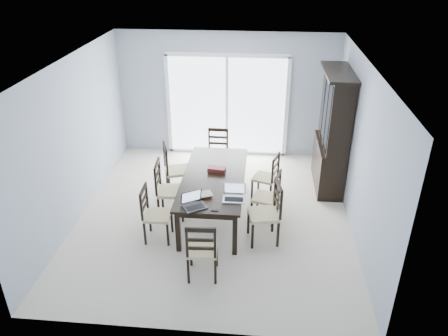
# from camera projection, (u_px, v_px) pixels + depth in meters

# --- Properties ---
(floor) EXTENTS (5.00, 5.00, 0.00)m
(floor) POSITION_uv_depth(u_px,v_px,m) (214.00, 215.00, 7.43)
(floor) COLOR beige
(floor) RESTS_ON ground
(ceiling) EXTENTS (5.00, 5.00, 0.00)m
(ceiling) POSITION_uv_depth(u_px,v_px,m) (212.00, 63.00, 6.22)
(ceiling) COLOR white
(ceiling) RESTS_ON back_wall
(back_wall) EXTENTS (4.50, 0.02, 2.60)m
(back_wall) POSITION_uv_depth(u_px,v_px,m) (227.00, 95.00, 9.03)
(back_wall) COLOR #95A2B2
(back_wall) RESTS_ON floor
(wall_left) EXTENTS (0.02, 5.00, 2.60)m
(wall_left) POSITION_uv_depth(u_px,v_px,m) (74.00, 140.00, 7.01)
(wall_left) COLOR #95A2B2
(wall_left) RESTS_ON floor
(wall_right) EXTENTS (0.02, 5.00, 2.60)m
(wall_right) POSITION_uv_depth(u_px,v_px,m) (360.00, 151.00, 6.64)
(wall_right) COLOR #95A2B2
(wall_right) RESTS_ON floor
(balcony) EXTENTS (4.50, 2.00, 0.10)m
(balcony) POSITION_uv_depth(u_px,v_px,m) (231.00, 136.00, 10.54)
(balcony) COLOR gray
(balcony) RESTS_ON ground
(railing) EXTENTS (4.50, 0.06, 1.10)m
(railing) POSITION_uv_depth(u_px,v_px,m) (234.00, 99.00, 11.14)
(railing) COLOR #99999E
(railing) RESTS_ON balcony
(dining_table) EXTENTS (1.00, 2.20, 0.75)m
(dining_table) POSITION_uv_depth(u_px,v_px,m) (214.00, 180.00, 7.11)
(dining_table) COLOR black
(dining_table) RESTS_ON floor
(china_hutch) EXTENTS (0.50, 1.38, 2.20)m
(china_hutch) POSITION_uv_depth(u_px,v_px,m) (333.00, 133.00, 7.87)
(china_hutch) COLOR black
(china_hutch) RESTS_ON floor
(sliding_door) EXTENTS (2.52, 0.05, 2.18)m
(sliding_door) POSITION_uv_depth(u_px,v_px,m) (227.00, 106.00, 9.11)
(sliding_door) COLOR silver
(sliding_door) RESTS_ON floor
(chair_left_near) EXTENTS (0.41, 0.40, 1.04)m
(chair_left_near) POSITION_uv_depth(u_px,v_px,m) (151.00, 208.00, 6.60)
(chair_left_near) COLOR black
(chair_left_near) RESTS_ON floor
(chair_left_mid) EXTENTS (0.47, 0.46, 1.14)m
(chair_left_mid) POSITION_uv_depth(u_px,v_px,m) (165.00, 184.00, 7.16)
(chair_left_mid) COLOR black
(chair_left_mid) RESTS_ON floor
(chair_left_far) EXTENTS (0.55, 0.54, 1.13)m
(chair_left_far) POSITION_uv_depth(u_px,v_px,m) (172.00, 164.00, 7.80)
(chair_left_far) COLOR black
(chair_left_far) RESTS_ON floor
(chair_right_near) EXTENTS (0.52, 0.51, 1.15)m
(chair_right_near) POSITION_uv_depth(u_px,v_px,m) (270.00, 206.00, 6.55)
(chair_right_near) COLOR black
(chair_right_near) RESTS_ON floor
(chair_right_mid) EXTENTS (0.48, 0.47, 1.03)m
(chair_right_mid) POSITION_uv_depth(u_px,v_px,m) (271.00, 192.00, 7.04)
(chair_right_mid) COLOR black
(chair_right_mid) RESTS_ON floor
(chair_right_far) EXTENTS (0.49, 0.49, 1.02)m
(chair_right_far) POSITION_uv_depth(u_px,v_px,m) (270.00, 172.00, 7.65)
(chair_right_far) COLOR black
(chair_right_far) RESTS_ON floor
(chair_end_near) EXTENTS (0.43, 0.44, 1.07)m
(chair_end_near) POSITION_uv_depth(u_px,v_px,m) (202.00, 246.00, 5.77)
(chair_end_near) COLOR black
(chair_end_near) RESTS_ON floor
(chair_end_far) EXTENTS (0.41, 0.42, 1.06)m
(chair_end_far) POSITION_uv_depth(u_px,v_px,m) (218.00, 147.00, 8.53)
(chair_end_far) COLOR black
(chair_end_far) RESTS_ON floor
(laptop_dark) EXTENTS (0.39, 0.36, 0.22)m
(laptop_dark) POSITION_uv_depth(u_px,v_px,m) (195.00, 205.00, 6.22)
(laptop_dark) COLOR black
(laptop_dark) RESTS_ON dining_table
(laptop_silver) EXTENTS (0.34, 0.24, 0.23)m
(laptop_silver) POSITION_uv_depth(u_px,v_px,m) (234.00, 197.00, 6.41)
(laptop_silver) COLOR #B2B2B5
(laptop_silver) RESTS_ON dining_table
(book_stack) EXTENTS (0.29, 0.26, 0.04)m
(book_stack) POSITION_uv_depth(u_px,v_px,m) (204.00, 195.00, 6.53)
(book_stack) COLOR maroon
(book_stack) RESTS_ON dining_table
(cell_phone) EXTENTS (0.11, 0.05, 0.01)m
(cell_phone) POSITION_uv_depth(u_px,v_px,m) (215.00, 210.00, 6.18)
(cell_phone) COLOR black
(cell_phone) RESTS_ON dining_table
(game_box) EXTENTS (0.30, 0.17, 0.07)m
(game_box) POSITION_uv_depth(u_px,v_px,m) (217.00, 169.00, 7.21)
(game_box) COLOR #480E17
(game_box) RESTS_ON dining_table
(hot_tub) EXTENTS (1.83, 1.68, 0.85)m
(hot_tub) POSITION_uv_depth(u_px,v_px,m) (216.00, 117.00, 10.38)
(hot_tub) COLOR maroon
(hot_tub) RESTS_ON balcony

